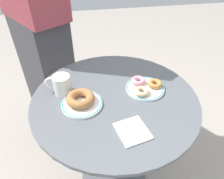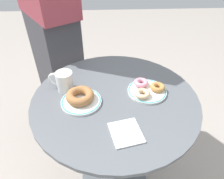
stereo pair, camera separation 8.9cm
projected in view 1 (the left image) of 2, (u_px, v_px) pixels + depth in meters
ground_plane at (114, 177)px, 1.38m from camera, size 7.00×7.00×0.02m
cafe_table at (115, 130)px, 1.07m from camera, size 0.75×0.75×0.70m
plate_left at (82, 104)px, 0.88m from camera, size 0.18×0.18×0.01m
plate_right at (145, 88)px, 0.97m from camera, size 0.18×0.18×0.01m
donut_cinnamon at (80, 98)px, 0.88m from camera, size 0.16×0.16×0.04m
donut_old_fashioned at (155, 84)px, 0.97m from camera, size 0.10×0.10×0.02m
donut_pink_frosted at (138, 81)px, 0.99m from camera, size 0.09×0.09×0.02m
donut_glazed at (142, 91)px, 0.93m from camera, size 0.08×0.08×0.02m
paper_napkin at (133, 131)px, 0.77m from camera, size 0.14×0.14×0.01m
coffee_mug at (61, 85)px, 0.93m from camera, size 0.12×0.08×0.09m
person_figure at (37, 23)px, 1.19m from camera, size 0.41×0.47×1.76m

